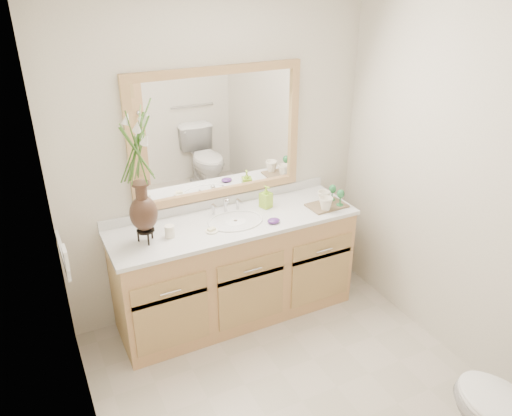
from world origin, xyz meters
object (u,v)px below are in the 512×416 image
tray (327,206)px  flower_vase (137,157)px  tumbler (170,231)px  soap_bottle (266,198)px

tray → flower_vase: bearing=174.4°
flower_vase → tumbler: bearing=-2.3°
tumbler → soap_bottle: (0.80, 0.12, 0.04)m
soap_bottle → flower_vase: bearing=169.0°
tumbler → tray: size_ratio=0.29×
flower_vase → soap_bottle: bearing=6.8°
soap_bottle → tray: size_ratio=0.54×
flower_vase → soap_bottle: (0.97, 0.11, -0.53)m
tumbler → soap_bottle: soap_bottle is taller
tray → tumbler: bearing=174.2°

